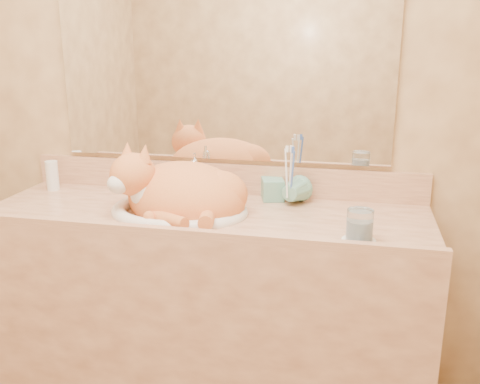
% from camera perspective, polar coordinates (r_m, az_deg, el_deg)
% --- Properties ---
extents(wall_back, '(2.40, 0.02, 2.50)m').
position_cam_1_polar(wall_back, '(2.10, -1.94, 10.59)').
color(wall_back, '#986F45').
rests_on(wall_back, ground).
extents(vanity_counter, '(1.60, 0.55, 0.85)m').
position_cam_1_polar(vanity_counter, '(2.09, -3.64, -13.30)').
color(vanity_counter, '#9D6446').
rests_on(vanity_counter, floor).
extents(mirror, '(1.30, 0.02, 0.80)m').
position_cam_1_polar(mirror, '(2.08, -2.06, 14.41)').
color(mirror, white).
rests_on(mirror, wall_back).
extents(sink_basin, '(0.53, 0.46, 0.15)m').
position_cam_1_polar(sink_basin, '(1.90, -6.53, -0.01)').
color(sink_basin, white).
rests_on(sink_basin, vanity_counter).
extents(faucet, '(0.06, 0.12, 0.16)m').
position_cam_1_polar(faucet, '(2.07, -4.88, 1.54)').
color(faucet, white).
rests_on(faucet, vanity_counter).
extents(cat, '(0.56, 0.51, 0.25)m').
position_cam_1_polar(cat, '(1.92, -6.68, 0.25)').
color(cat, '#D16630').
rests_on(cat, sink_basin).
extents(soap_dispenser, '(0.10, 0.10, 0.18)m').
position_cam_1_polar(soap_dispenser, '(2.00, 3.69, 1.30)').
color(soap_dispenser, '#66A48F').
rests_on(soap_dispenser, vanity_counter).
extents(toothbrush_cup, '(0.13, 0.13, 0.10)m').
position_cam_1_polar(toothbrush_cup, '(1.97, 5.25, -0.30)').
color(toothbrush_cup, '#66A48F').
rests_on(toothbrush_cup, vanity_counter).
extents(toothbrushes, '(0.04, 0.04, 0.23)m').
position_cam_1_polar(toothbrushes, '(1.94, 5.32, 2.23)').
color(toothbrushes, white).
rests_on(toothbrushes, toothbrush_cup).
extents(saucer, '(0.10, 0.10, 0.01)m').
position_cam_1_polar(saucer, '(1.67, 12.54, -5.14)').
color(saucer, white).
rests_on(saucer, vanity_counter).
extents(water_glass, '(0.08, 0.08, 0.09)m').
position_cam_1_polar(water_glass, '(1.66, 12.65, -3.45)').
color(water_glass, white).
rests_on(water_glass, saucer).
extents(lotion_bottle, '(0.05, 0.05, 0.12)m').
position_cam_1_polar(lotion_bottle, '(2.32, -19.39, 1.67)').
color(lotion_bottle, white).
rests_on(lotion_bottle, vanity_counter).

